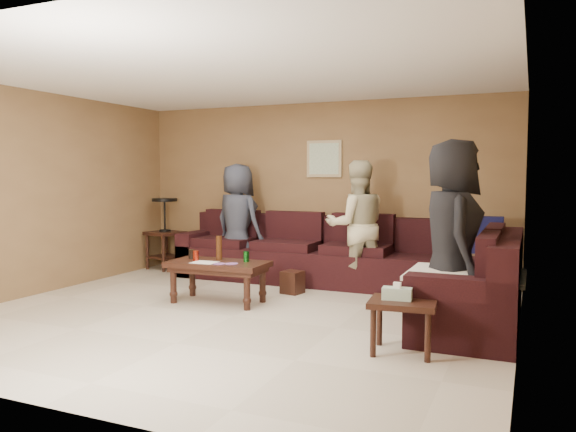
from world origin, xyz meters
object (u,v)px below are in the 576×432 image
object	(u,v)px
person_left	(238,221)
side_table_right	(402,307)
waste_bin	(292,282)
end_table_left	(165,232)
person_right	(452,236)
person_middle	(357,226)
sectional_sofa	(352,268)
coffee_table	(218,268)

from	to	relation	value
person_left	side_table_right	bearing A→B (deg)	155.08
person_left	waste_bin	bearing A→B (deg)	164.77
side_table_right	waste_bin	world-z (taller)	side_table_right
end_table_left	waste_bin	size ratio (longest dim) A/B	3.98
person_left	person_right	size ratio (longest dim) A/B	0.90
person_middle	waste_bin	bearing A→B (deg)	8.92
side_table_right	person_left	xyz separation A→B (m)	(-2.89, 2.48, 0.43)
end_table_left	waste_bin	bearing A→B (deg)	-18.84
person_right	sectional_sofa	bearing A→B (deg)	31.15
end_table_left	person_left	distance (m)	1.42
side_table_right	waste_bin	xyz separation A→B (m)	(-1.75, 1.79, -0.25)
end_table_left	person_middle	xyz separation A→B (m)	(3.20, -0.34, 0.25)
coffee_table	end_table_left	world-z (taller)	end_table_left
coffee_table	waste_bin	world-z (taller)	coffee_table
sectional_sofa	end_table_left	distance (m)	3.30
waste_bin	end_table_left	bearing A→B (deg)	161.16
person_right	person_middle	bearing A→B (deg)	25.26
sectional_sofa	end_table_left	bearing A→B (deg)	168.88
side_table_right	person_right	xyz separation A→B (m)	(0.28, 0.86, 0.52)
sectional_sofa	person_left	bearing A→B (deg)	166.12
sectional_sofa	side_table_right	bearing A→B (deg)	-62.49
sectional_sofa	person_right	size ratio (longest dim) A/B	2.57
sectional_sofa	person_left	xyz separation A→B (m)	(-1.84, 0.45, 0.49)
side_table_right	person_middle	size ratio (longest dim) A/B	0.36
end_table_left	person_middle	bearing A→B (deg)	-6.05
coffee_table	sectional_sofa	bearing A→B (deg)	38.86
person_right	side_table_right	bearing A→B (deg)	144.00
coffee_table	person_left	bearing A→B (deg)	110.30
sectional_sofa	waste_bin	xyz separation A→B (m)	(-0.69, -0.23, -0.19)
coffee_table	person_right	size ratio (longest dim) A/B	0.64
person_left	person_middle	size ratio (longest dim) A/B	0.99
waste_bin	person_middle	bearing A→B (deg)	38.24
person_right	end_table_left	bearing A→B (deg)	50.71
sectional_sofa	person_left	distance (m)	1.95
end_table_left	person_right	bearing A→B (deg)	-21.52
person_middle	coffee_table	bearing A→B (deg)	17.28
person_left	person_middle	bearing A→B (deg)	-169.32
end_table_left	person_right	xyz separation A→B (m)	(4.57, -1.80, 0.32)
side_table_right	person_left	world-z (taller)	person_left
sectional_sofa	side_table_right	distance (m)	2.28
coffee_table	end_table_left	distance (m)	2.57
end_table_left	waste_bin	xyz separation A→B (m)	(2.54, -0.87, -0.44)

